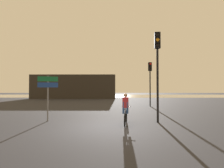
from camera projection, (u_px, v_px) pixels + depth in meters
name	position (u px, v px, depth m)	size (l,w,h in m)	color
ground_plane	(101.00, 128.00, 8.25)	(120.00, 120.00, 0.00)	#28282D
water_strip	(111.00, 96.00, 42.34)	(80.00, 16.00, 0.01)	#9E937F
distant_building	(75.00, 87.00, 32.44)	(15.12, 4.00, 4.28)	#2D2823
traffic_light_far_right	(150.00, 76.00, 18.17)	(0.37, 0.39, 4.58)	black
traffic_light_near_right	(157.00, 60.00, 9.71)	(0.34, 0.36, 5.00)	black
direction_sign_post	(48.00, 90.00, 9.94)	(1.05, 0.38, 2.60)	slate
cyclist	(126.00, 109.00, 9.02)	(0.48, 1.70, 1.62)	black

